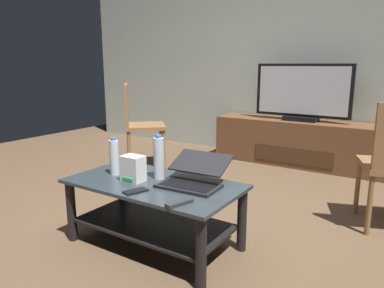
# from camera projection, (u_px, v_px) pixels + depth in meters

# --- Properties ---
(ground_plane) EXTENTS (7.68, 7.68, 0.00)m
(ground_plane) POSITION_uv_depth(u_px,v_px,m) (168.00, 230.00, 2.59)
(ground_plane) COLOR brown
(back_wall) EXTENTS (6.40, 0.12, 2.80)m
(back_wall) POSITION_uv_depth(u_px,v_px,m) (293.00, 44.00, 4.39)
(back_wall) COLOR #A8B2A8
(back_wall) RESTS_ON ground
(coffee_table) EXTENTS (1.10, 0.59, 0.43)m
(coffee_table) POSITION_uv_depth(u_px,v_px,m) (154.00, 202.00, 2.31)
(coffee_table) COLOR #2D383D
(coffee_table) RESTS_ON ground
(media_cabinet) EXTENTS (1.96, 0.49, 0.52)m
(media_cabinet) POSITION_uv_depth(u_px,v_px,m) (300.00, 143.00, 4.24)
(media_cabinet) COLOR brown
(media_cabinet) RESTS_ON ground
(television) EXTENTS (1.08, 0.20, 0.64)m
(television) POSITION_uv_depth(u_px,v_px,m) (302.00, 94.00, 4.10)
(television) COLOR black
(television) RESTS_ON media_cabinet
(side_chair) EXTENTS (0.62, 0.62, 0.94)m
(side_chair) POSITION_uv_depth(u_px,v_px,m) (138.00, 121.00, 4.09)
(side_chair) COLOR brown
(side_chair) RESTS_ON ground
(laptop) EXTENTS (0.39, 0.39, 0.17)m
(laptop) POSITION_uv_depth(u_px,v_px,m) (194.00, 176.00, 2.23)
(laptop) COLOR black
(laptop) RESTS_ON coffee_table
(router_box) EXTENTS (0.14, 0.10, 0.17)m
(router_box) POSITION_uv_depth(u_px,v_px,m) (133.00, 169.00, 2.29)
(router_box) COLOR white
(router_box) RESTS_ON coffee_table
(water_bottle_near) EXTENTS (0.06, 0.06, 0.25)m
(water_bottle_near) POSITION_uv_depth(u_px,v_px,m) (114.00, 157.00, 2.42)
(water_bottle_near) COLOR silver
(water_bottle_near) RESTS_ON coffee_table
(water_bottle_far) EXTENTS (0.07, 0.07, 0.29)m
(water_bottle_far) POSITION_uv_depth(u_px,v_px,m) (159.00, 158.00, 2.33)
(water_bottle_far) COLOR silver
(water_bottle_far) RESTS_ON coffee_table
(cell_phone) EXTENTS (0.11, 0.16, 0.01)m
(cell_phone) POSITION_uv_depth(u_px,v_px,m) (136.00, 191.00, 2.11)
(cell_phone) COLOR black
(cell_phone) RESTS_ON coffee_table
(tv_remote) EXTENTS (0.09, 0.17, 0.02)m
(tv_remote) POSITION_uv_depth(u_px,v_px,m) (179.00, 203.00, 1.91)
(tv_remote) COLOR #2D2D30
(tv_remote) RESTS_ON coffee_table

